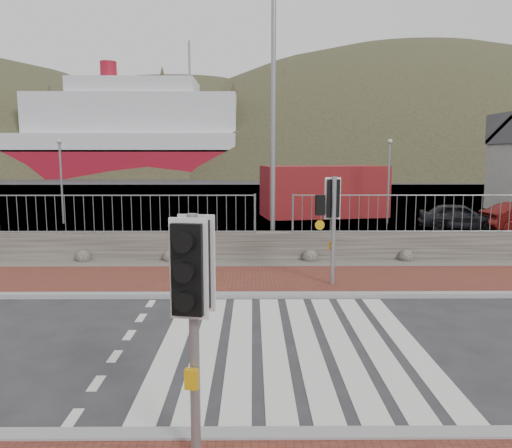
{
  "coord_description": "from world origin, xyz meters",
  "views": [
    {
      "loc": [
        -0.68,
        -8.52,
        3.38
      ],
      "look_at": [
        -0.59,
        3.0,
        1.77
      ],
      "focal_mm": 35.0,
      "sensor_mm": 36.0,
      "label": 1
    }
  ],
  "objects_px": {
    "shipping_container": "(324,191)",
    "traffic_signal_near": "(193,287)",
    "traffic_signal_far": "(332,208)",
    "car_a": "(459,216)",
    "streetlight": "(278,100)",
    "ferry": "(94,141)"
  },
  "relations": [
    {
      "from": "shipping_container",
      "to": "traffic_signal_near",
      "type": "bearing_deg",
      "value": -111.32
    },
    {
      "from": "traffic_signal_near",
      "to": "shipping_container",
      "type": "distance_m",
      "value": 22.66
    },
    {
      "from": "traffic_signal_far",
      "to": "car_a",
      "type": "distance_m",
      "value": 12.38
    },
    {
      "from": "car_a",
      "to": "shipping_container",
      "type": "bearing_deg",
      "value": 60.56
    },
    {
      "from": "streetlight",
      "to": "shipping_container",
      "type": "height_order",
      "value": "streetlight"
    },
    {
      "from": "shipping_container",
      "to": "car_a",
      "type": "bearing_deg",
      "value": -52.3
    },
    {
      "from": "traffic_signal_far",
      "to": "car_a",
      "type": "xyz_separation_m",
      "value": [
        7.35,
        9.85,
        -1.45
      ]
    },
    {
      "from": "streetlight",
      "to": "shipping_container",
      "type": "xyz_separation_m",
      "value": [
        3.08,
        10.7,
        -3.74
      ]
    },
    {
      "from": "traffic_signal_far",
      "to": "car_a",
      "type": "height_order",
      "value": "traffic_signal_far"
    },
    {
      "from": "streetlight",
      "to": "car_a",
      "type": "distance_m",
      "value": 11.21
    },
    {
      "from": "ferry",
      "to": "shipping_container",
      "type": "height_order",
      "value": "ferry"
    },
    {
      "from": "streetlight",
      "to": "ferry",
      "type": "bearing_deg",
      "value": 131.36
    },
    {
      "from": "traffic_signal_near",
      "to": "shipping_container",
      "type": "relative_size",
      "value": 0.42
    },
    {
      "from": "traffic_signal_near",
      "to": "car_a",
      "type": "bearing_deg",
      "value": 70.16
    },
    {
      "from": "traffic_signal_far",
      "to": "streetlight",
      "type": "distance_m",
      "value": 5.29
    },
    {
      "from": "traffic_signal_near",
      "to": "car_a",
      "type": "xyz_separation_m",
      "value": [
        9.98,
        17.2,
        -1.4
      ]
    },
    {
      "from": "car_a",
      "to": "ferry",
      "type": "bearing_deg",
      "value": 44.68
    },
    {
      "from": "ferry",
      "to": "traffic_signal_far",
      "type": "xyz_separation_m",
      "value": [
        25.98,
        -64.0,
        -3.31
      ]
    },
    {
      "from": "traffic_signal_near",
      "to": "streetlight",
      "type": "relative_size",
      "value": 0.31
    },
    {
      "from": "car_a",
      "to": "traffic_signal_far",
      "type": "bearing_deg",
      "value": 156.34
    },
    {
      "from": "ferry",
      "to": "car_a",
      "type": "relative_size",
      "value": 14.2
    },
    {
      "from": "ferry",
      "to": "traffic_signal_near",
      "type": "distance_m",
      "value": 75.15
    }
  ]
}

